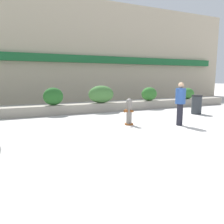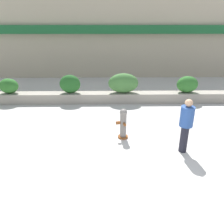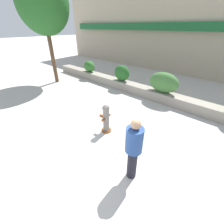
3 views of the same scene
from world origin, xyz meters
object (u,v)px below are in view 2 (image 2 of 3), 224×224
hedge_bush_0 (9,86)px  hedge_bush_2 (123,83)px  fire_hydrant (123,123)px  hedge_bush_1 (70,84)px  hedge_bush_3 (187,84)px  pedestrian (186,123)px

hedge_bush_0 → hedge_bush_2: bearing=0.0°
hedge_bush_2 → fire_hydrant: 3.80m
fire_hydrant → hedge_bush_1: bearing=122.6°
hedge_bush_2 → hedge_bush_3: (3.21, 0.00, -0.07)m
hedge_bush_0 → pedestrian: size_ratio=0.54×
hedge_bush_2 → pedestrian: pedestrian is taller
hedge_bush_3 → hedge_bush_0: bearing=180.0°
hedge_bush_0 → hedge_bush_2: hedge_bush_2 is taller
pedestrian → hedge_bush_2: bearing=108.6°
hedge_bush_1 → hedge_bush_2: size_ratio=0.68×
hedge_bush_3 → fire_hydrant: bearing=-132.5°
hedge_bush_0 → hedge_bush_1: 3.03m
hedge_bush_0 → fire_hydrant: size_ratio=0.86×
hedge_bush_3 → fire_hydrant: size_ratio=0.97×
fire_hydrant → hedge_bush_0: bearing=145.3°
hedge_bush_3 → pedestrian: pedestrian is taller
hedge_bush_0 → hedge_bush_3: (8.89, 0.00, 0.04)m
hedge_bush_1 → pedestrian: (4.23, -4.68, 0.03)m
hedge_bush_0 → fire_hydrant: 6.62m
hedge_bush_1 → fire_hydrant: (2.40, -3.77, -0.40)m
fire_hydrant → hedge_bush_3: bearing=47.5°
hedge_bush_1 → hedge_bush_0: bearing=180.0°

